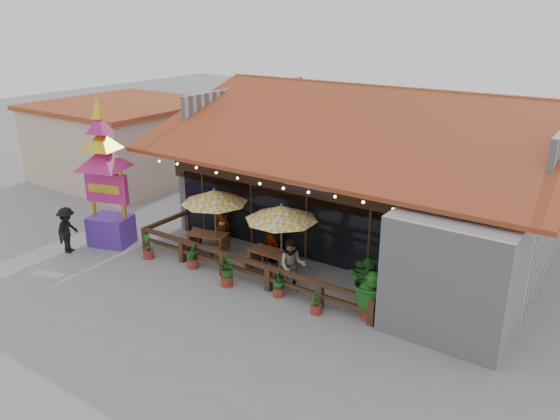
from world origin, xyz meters
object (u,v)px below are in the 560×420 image
Objects in this scene: umbrella_left at (214,197)px; umbrella_right at (282,213)px; thai_sign_tower at (104,163)px; pedestrian at (67,230)px; tropical_plant at (373,281)px; picnic_table_left at (208,239)px; picnic_table_right at (270,257)px.

umbrella_left is 0.82× the size of umbrella_right.
umbrella_left is 3.10m from umbrella_right.
thai_sign_tower reaches higher than pedestrian.
thai_sign_tower is at bearing -167.80° from umbrella_right.
picnic_table_left is at bearing 173.23° from tropical_plant.
umbrella_right is at bearing -93.91° from pedestrian.
picnic_table_right is at bearing 1.28° from umbrella_left.
picnic_table_right is 4.60m from tropical_plant.
umbrella_left is 0.42× the size of thai_sign_tower.
thai_sign_tower is at bearing -158.60° from umbrella_left.
picnic_table_left is 2.99m from picnic_table_right.
umbrella_left is at bearing 178.89° from umbrella_right.
tropical_plant is at bearing -103.94° from pedestrian.
tropical_plant reaches higher than picnic_table_left.
picnic_table_left is 4.97m from thai_sign_tower.
picnic_table_right is (-0.58, 0.12, -1.87)m from umbrella_right.
picnic_table_right is at bearing -91.66° from pedestrian.
thai_sign_tower is (-4.15, -1.63, 1.04)m from umbrella_left.
umbrella_right is 1.78× the size of picnic_table_left.
umbrella_right is 7.49m from thai_sign_tower.
pedestrian reaches higher than picnic_table_left.
thai_sign_tower is 2.92× the size of tropical_plant.
umbrella_left is 1.92m from picnic_table_left.
umbrella_left is 1.23× the size of tropical_plant.
picnic_table_left is at bearing 24.44° from thai_sign_tower.
umbrella_left is 1.47× the size of pedestrian.
picnic_table_right is 0.25× the size of thai_sign_tower.
picnic_table_right is 0.73× the size of tropical_plant.
pedestrian is (-8.00, -3.04, -1.46)m from umbrella_right.
picnic_table_left is 0.84× the size of tropical_plant.
umbrella_left is 1.46× the size of picnic_table_left.
umbrella_right reaches higher than picnic_table_right.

